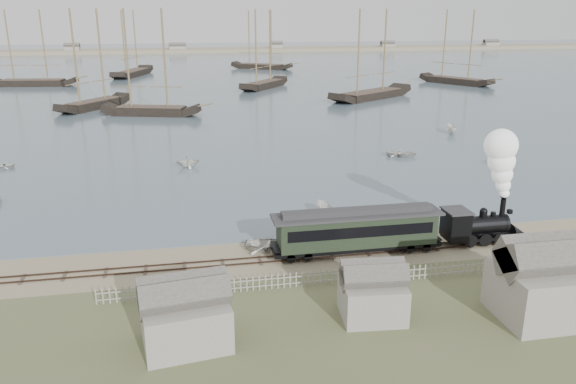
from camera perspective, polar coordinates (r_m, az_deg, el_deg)
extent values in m
plane|color=#9B8E6E|center=(48.03, 1.57, -5.65)|extent=(600.00, 600.00, 0.00)
cube|color=#475C65|center=(214.10, -8.34, 12.50)|extent=(600.00, 336.00, 0.06)
cube|color=#36251D|center=(45.76, 2.24, -6.76)|extent=(120.00, 0.08, 0.12)
cube|color=#36251D|center=(46.65, 1.96, -6.26)|extent=(120.00, 0.08, 0.12)
cube|color=#403229|center=(46.23, 2.10, -6.58)|extent=(120.00, 1.80, 0.06)
cube|color=gray|center=(293.81, -9.12, 13.85)|extent=(500.00, 20.00, 1.80)
cube|color=black|center=(51.42, 19.20, -4.20)|extent=(6.97, 2.05, 0.26)
cylinder|color=black|center=(50.86, 18.92, -3.17)|extent=(4.31, 1.54, 1.54)
cube|color=black|center=(49.74, 16.67, -3.16)|extent=(1.85, 2.26, 2.36)
cube|color=#303033|center=(49.33, 16.80, -1.82)|extent=(2.05, 2.46, 0.12)
cylinder|color=black|center=(51.38, 20.97, -1.54)|extent=(0.45, 0.45, 1.64)
sphere|color=black|center=(50.56, 19.26, -1.88)|extent=(0.66, 0.66, 0.66)
cone|color=black|center=(53.12, 22.28, -3.96)|extent=(1.44, 2.05, 2.05)
cube|color=black|center=(51.87, 21.60, -1.86)|extent=(0.36, 0.36, 0.36)
cube|color=black|center=(46.96, 6.96, -5.40)|extent=(14.06, 2.31, 0.35)
cube|color=black|center=(46.43, 7.03, -3.81)|extent=(13.06, 2.51, 2.51)
cube|color=black|center=(45.21, 7.52, -4.09)|extent=(12.05, 0.06, 0.90)
cube|color=black|center=(47.47, 6.58, -2.97)|extent=(12.05, 0.06, 0.90)
cube|color=#303033|center=(45.97, 7.09, -2.29)|extent=(14.06, 2.71, 0.18)
cube|color=#303033|center=(45.87, 7.10, -1.94)|extent=(12.55, 1.21, 0.45)
imported|color=silver|center=(47.40, -1.69, -5.38)|extent=(4.30, 5.15, 0.92)
imported|color=silver|center=(73.32, -10.15, 3.09)|extent=(2.68, 3.06, 1.56)
imported|color=silver|center=(54.73, 3.84, -1.89)|extent=(3.49, 1.65, 1.30)
imported|color=silver|center=(79.35, 11.45, 3.87)|extent=(4.34, 4.94, 0.85)
imported|color=silver|center=(78.53, 20.71, 3.19)|extent=(3.65, 3.85, 1.59)
imported|color=silver|center=(96.68, 16.28, 6.14)|extent=(3.84, 2.32, 1.39)
imported|color=silver|center=(80.61, -27.21, 2.38)|extent=(2.61, 3.47, 0.68)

